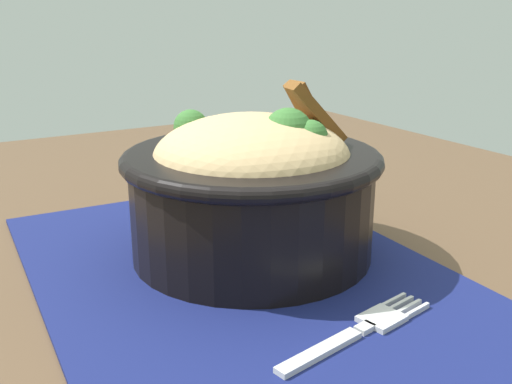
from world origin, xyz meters
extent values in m
cube|color=#4C3826|center=(0.00, 0.00, 0.73)|extent=(1.15, 0.92, 0.03)
cylinder|color=#412F20|center=(-0.52, 0.40, 0.36)|extent=(0.04, 0.04, 0.72)
cube|color=#11194C|center=(0.02, -0.03, 0.75)|extent=(0.47, 0.30, 0.00)
cylinder|color=black|center=(-0.03, 0.00, 0.80)|extent=(0.19, 0.19, 0.08)
torus|color=black|center=(-0.03, 0.00, 0.83)|extent=(0.20, 0.20, 0.01)
ellipsoid|color=tan|center=(-0.03, 0.00, 0.83)|extent=(0.21, 0.21, 0.07)
sphere|color=#32632A|center=(0.00, 0.03, 0.85)|extent=(0.03, 0.03, 0.03)
sphere|color=#32632A|center=(-0.01, 0.02, 0.85)|extent=(0.04, 0.04, 0.04)
sphere|color=#32632A|center=(-0.08, -0.03, 0.85)|extent=(0.03, 0.03, 0.03)
cylinder|color=orange|center=(-0.03, 0.03, 0.85)|extent=(0.03, 0.02, 0.01)
cylinder|color=orange|center=(-0.03, -0.02, 0.85)|extent=(0.03, 0.01, 0.01)
cylinder|color=orange|center=(-0.03, 0.02, 0.85)|extent=(0.02, 0.04, 0.01)
cube|color=brown|center=(-0.02, 0.05, 0.86)|extent=(0.03, 0.05, 0.05)
cube|color=brown|center=(-0.03, 0.05, 0.86)|extent=(0.02, 0.04, 0.05)
cube|color=#B8B8B8|center=(0.11, -0.04, 0.76)|extent=(0.02, 0.06, 0.00)
cube|color=#B8B8B8|center=(0.10, 0.00, 0.76)|extent=(0.01, 0.01, 0.00)
cube|color=#B8B8B8|center=(0.10, 0.02, 0.76)|extent=(0.03, 0.03, 0.00)
cube|color=#B8B8B8|center=(0.11, 0.04, 0.76)|extent=(0.01, 0.02, 0.00)
cube|color=#B8B8B8|center=(0.10, 0.04, 0.76)|extent=(0.01, 0.02, 0.00)
cube|color=#B8B8B8|center=(0.09, 0.04, 0.76)|extent=(0.01, 0.02, 0.00)
cube|color=#B8B8B8|center=(0.09, 0.04, 0.76)|extent=(0.01, 0.02, 0.00)
camera|label=1|loc=(0.35, -0.22, 0.94)|focal=41.56mm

